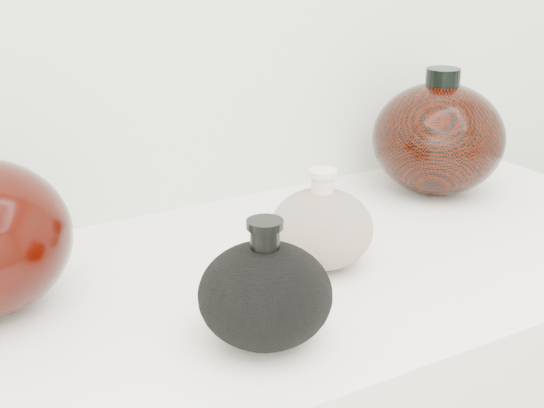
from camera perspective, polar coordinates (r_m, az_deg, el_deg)
black_gourd_vase at (r=0.75m, az=-0.52°, el=-6.77°), size 0.14×0.14×0.13m
cream_gourd_vase at (r=0.91m, az=3.74°, el=-1.79°), size 0.14×0.14×0.12m
right_round_pot at (r=1.18m, az=12.40°, el=4.88°), size 0.20×0.20×0.19m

